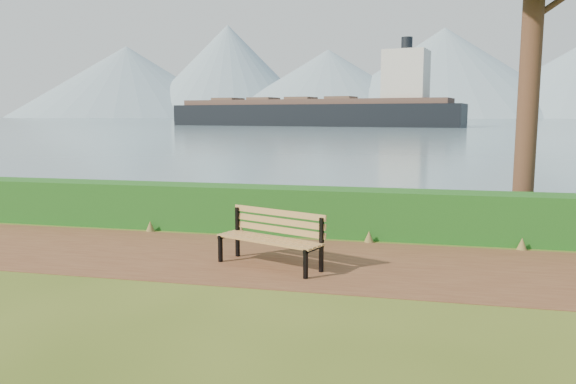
# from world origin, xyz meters

# --- Properties ---
(ground) EXTENTS (140.00, 140.00, 0.00)m
(ground) POSITION_xyz_m (0.00, 0.00, 0.00)
(ground) COLOR #3A4F16
(ground) RESTS_ON ground
(path) EXTENTS (40.00, 3.40, 0.01)m
(path) POSITION_xyz_m (0.00, 0.30, 0.01)
(path) COLOR #542E1D
(path) RESTS_ON ground
(hedge) EXTENTS (32.00, 0.85, 1.00)m
(hedge) POSITION_xyz_m (0.00, 2.60, 0.50)
(hedge) COLOR #164E16
(hedge) RESTS_ON ground
(water) EXTENTS (700.00, 510.00, 0.00)m
(water) POSITION_xyz_m (0.00, 260.00, 0.01)
(water) COLOR #445B6D
(water) RESTS_ON ground
(mountains) EXTENTS (585.00, 190.00, 70.00)m
(mountains) POSITION_xyz_m (-9.17, 406.05, 27.70)
(mountains) COLOR gray
(mountains) RESTS_ON ground
(bench) EXTENTS (1.97, 1.23, 0.96)m
(bench) POSITION_xyz_m (0.14, -0.09, 0.55)
(bench) COLOR black
(bench) RESTS_ON ground
(cargo_ship) EXTENTS (64.45, 22.67, 19.35)m
(cargo_ship) POSITION_xyz_m (-17.55, 110.01, 2.89)
(cargo_ship) COLOR black
(cargo_ship) RESTS_ON ground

